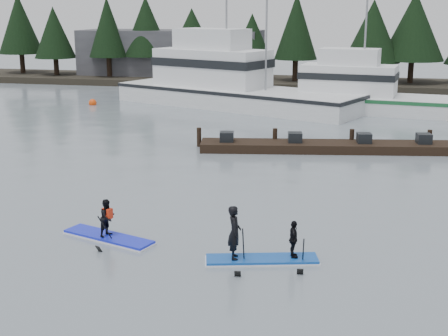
% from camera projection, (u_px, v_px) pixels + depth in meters
% --- Properties ---
extents(ground, '(160.00, 160.00, 0.00)m').
position_uv_depth(ground, '(180.00, 252.00, 18.72)').
color(ground, gray).
rests_on(ground, ground).
extents(far_shore, '(70.00, 8.00, 0.60)m').
position_uv_depth(far_shore, '(308.00, 83.00, 58.33)').
color(far_shore, '#2D281E').
rests_on(far_shore, ground).
extents(treeline, '(60.00, 4.00, 8.00)m').
position_uv_depth(treeline, '(308.00, 86.00, 58.41)').
color(treeline, black).
rests_on(treeline, ground).
extents(waterfront_building, '(18.00, 6.00, 5.00)m').
position_uv_depth(waterfront_building, '(171.00, 55.00, 62.66)').
color(waterfront_building, '#4C4C51').
rests_on(waterfront_building, ground).
extents(fishing_boat_large, '(19.57, 12.09, 10.57)m').
position_uv_depth(fishing_boat_large, '(230.00, 95.00, 46.59)').
color(fishing_boat_large, white).
rests_on(fishing_boat_large, ground).
extents(fishing_boat_medium, '(15.01, 6.08, 8.67)m').
position_uv_depth(fishing_boat_medium, '(366.00, 103.00, 44.10)').
color(fishing_boat_medium, white).
rests_on(fishing_boat_medium, ground).
extents(floating_dock, '(13.74, 4.14, 0.45)m').
position_uv_depth(floating_dock, '(334.00, 147.00, 31.86)').
color(floating_dock, black).
rests_on(floating_dock, ground).
extents(buoy_a, '(0.59, 0.59, 0.59)m').
position_uv_depth(buoy_a, '(93.00, 105.00, 47.17)').
color(buoy_a, '#EF450B').
rests_on(buoy_a, ground).
extents(paddleboard_solo, '(3.23, 1.73, 1.80)m').
position_uv_depth(paddleboard_solo, '(108.00, 227.00, 19.66)').
color(paddleboard_solo, '#1724DA').
rests_on(paddleboard_solo, ground).
extents(paddleboard_duo, '(3.31, 1.60, 2.21)m').
position_uv_depth(paddleboard_duo, '(258.00, 243.00, 17.87)').
color(paddleboard_duo, '#1148A6').
rests_on(paddleboard_duo, ground).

